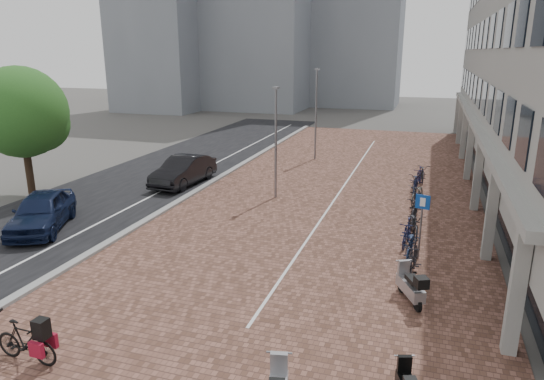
{
  "coord_description": "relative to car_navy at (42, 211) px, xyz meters",
  "views": [
    {
      "loc": [
        6.44,
        -13.93,
        7.29
      ],
      "look_at": [
        0.0,
        6.0,
        1.3
      ],
      "focal_mm": 32.22,
      "sensor_mm": 36.0,
      "label": 1
    }
  ],
  "objects": [
    {
      "name": "scooter_front",
      "position": [
        15.1,
        -1.68,
        -0.23
      ],
      "size": [
        1.18,
        1.7,
        1.13
      ],
      "primitive_type": null,
      "rotation": [
        0.0,
        0.0,
        0.45
      ],
      "color": "#9D9CA1",
      "rests_on": "ground"
    },
    {
      "name": "bike_row",
      "position": [
        14.94,
        6.3,
        -0.28
      ],
      "size": [
        1.11,
        15.79,
        1.05
      ],
      "color": "black",
      "rests_on": "ground"
    },
    {
      "name": "car_navy",
      "position": [
        0.0,
        0.0,
        0.0
      ],
      "size": [
        3.67,
        5.06,
        1.6
      ],
      "primitive_type": "imported",
      "rotation": [
        0.0,
        0.0,
        0.43
      ],
      "color": "#0E1733",
      "rests_on": "ground"
    },
    {
      "name": "street_tree",
      "position": [
        -4.12,
        3.99,
        3.41
      ],
      "size": [
        4.55,
        4.55,
        6.62
      ],
      "color": "#382619",
      "rests_on": "ground"
    },
    {
      "name": "lane_line",
      "position": [
        1.78,
        10.4,
        -0.78
      ],
      "size": [
        0.12,
        44.0,
        0.0
      ],
      "primitive_type": "cube",
      "color": "white",
      "rests_on": "street_asphalt"
    },
    {
      "name": "parking_line",
      "position": [
        10.98,
        10.4,
        -0.76
      ],
      "size": [
        0.1,
        30.0,
        0.0
      ],
      "primitive_type": "cube",
      "color": "white",
      "rests_on": "plaza_brick"
    },
    {
      "name": "car_dark",
      "position": [
        2.28,
        8.31,
        -0.0
      ],
      "size": [
        1.99,
        4.94,
        1.6
      ],
      "primitive_type": "imported",
      "rotation": [
        0.0,
        0.0,
        -0.06
      ],
      "color": "black",
      "rests_on": "ground"
    },
    {
      "name": "parking_sign",
      "position": [
        15.24,
        1.62,
        0.85
      ],
      "size": [
        0.5,
        0.18,
        2.45
      ],
      "rotation": [
        0.0,
        0.0,
        -0.27
      ],
      "color": "slate",
      "rests_on": "ground"
    },
    {
      "name": "hero_bike",
      "position": [
        6.42,
        -7.58,
        -0.24
      ],
      "size": [
        1.81,
        0.56,
        1.27
      ],
      "rotation": [
        0.0,
        0.0,
        1.54
      ],
      "color": "black",
      "rests_on": "ground"
    },
    {
      "name": "plaza_brick",
      "position": [
        10.78,
        10.4,
        -0.79
      ],
      "size": [
        14.5,
        42.0,
        0.04
      ],
      "primitive_type": "cube",
      "color": "brown",
      "rests_on": "ground"
    },
    {
      "name": "curb",
      "position": [
        3.68,
        10.4,
        -0.73
      ],
      "size": [
        0.35,
        42.0,
        0.14
      ],
      "primitive_type": "cube",
      "color": "gray",
      "rests_on": "ground"
    },
    {
      "name": "lamp_near",
      "position": [
        8.0,
        7.41,
        1.98
      ],
      "size": [
        0.12,
        0.12,
        5.56
      ],
      "primitive_type": "cylinder",
      "color": "slate",
      "rests_on": "ground"
    },
    {
      "name": "ground",
      "position": [
        8.78,
        -1.6,
        -0.8
      ],
      "size": [
        140.0,
        140.0,
        0.0
      ],
      "primitive_type": "plane",
      "color": "#474442",
      "rests_on": "ground"
    },
    {
      "name": "street_asphalt",
      "position": [
        -0.22,
        10.4,
        -0.79
      ],
      "size": [
        8.0,
        50.0,
        0.03
      ],
      "primitive_type": "cube",
      "color": "black",
      "rests_on": "ground"
    },
    {
      "name": "lamp_far",
      "position": [
        7.84,
        17.0,
        2.25
      ],
      "size": [
        0.12,
        0.12,
        6.11
      ],
      "primitive_type": "cylinder",
      "color": "gray",
      "rests_on": "ground"
    }
  ]
}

